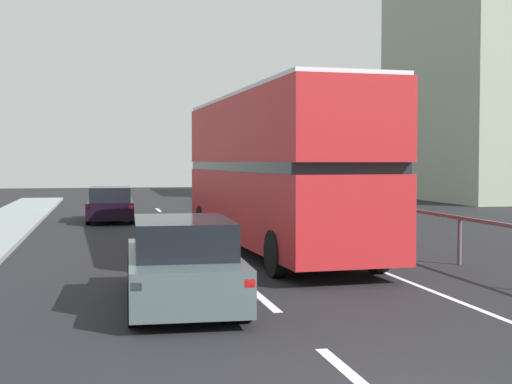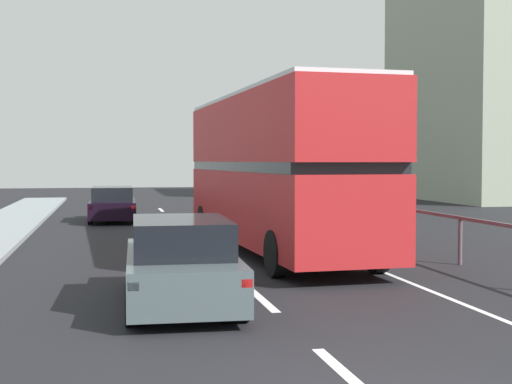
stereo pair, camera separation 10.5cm
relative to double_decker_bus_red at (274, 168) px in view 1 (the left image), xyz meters
name	(u,v)px [view 1 (the left image)]	position (x,y,z in m)	size (l,w,h in m)	color
lane_paint_markings	(320,271)	(0.17, -3.55, -2.26)	(3.42, 46.00, 0.01)	silver
bridge_side_railing	(460,225)	(3.71, -3.25, -1.33)	(0.10, 42.00, 1.14)	#54474F
double_decker_bus_red	(274,168)	(0.00, 0.00, 0.00)	(3.03, 11.43, 4.22)	#AB1E20
hatchback_car_near	(182,263)	(-3.20, -6.50, -1.56)	(1.97, 4.65, 1.47)	#445154
sedan_car_ahead	(110,205)	(-4.18, 10.80, -1.59)	(1.92, 4.45, 1.40)	black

